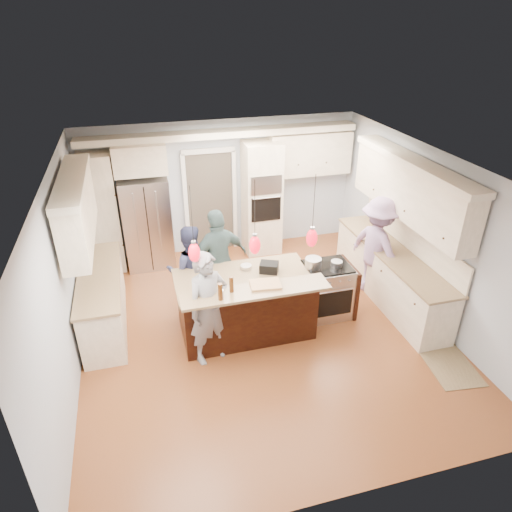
{
  "coord_description": "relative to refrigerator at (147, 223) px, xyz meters",
  "views": [
    {
      "loc": [
        -1.64,
        -5.66,
        4.54
      ],
      "look_at": [
        0.0,
        0.35,
        1.15
      ],
      "focal_mm": 32.0,
      "sensor_mm": 36.0,
      "label": 1
    }
  ],
  "objects": [
    {
      "name": "pot_small",
      "position": [
        2.81,
        -2.55,
        0.07
      ],
      "size": [
        0.18,
        0.18,
        0.09
      ],
      "primitive_type": "cylinder",
      "color": "#B7B7BC",
      "rests_on": "island_range"
    },
    {
      "name": "beer_bottle_b",
      "position": [
        0.79,
        -3.29,
        0.34
      ],
      "size": [
        0.08,
        0.08,
        0.25
      ],
      "primitive_type": "cylinder",
      "rotation": [
        0.0,
        0.0,
        -0.43
      ],
      "color": "#4B270D",
      "rests_on": "kitchen_island"
    },
    {
      "name": "right_counter_run",
      "position": [
        3.99,
        -2.34,
        0.16
      ],
      "size": [
        0.64,
        3.1,
        2.51
      ],
      "color": "#FEEDCE",
      "rests_on": "ground"
    },
    {
      "name": "water_bottle",
      "position": [
        0.58,
        -3.11,
        0.38
      ],
      "size": [
        0.1,
        0.1,
        0.33
      ],
      "primitive_type": "cylinder",
      "rotation": [
        0.0,
        0.0,
        -0.34
      ],
      "color": "silver",
      "rests_on": "kitchen_island"
    },
    {
      "name": "pendant_lights",
      "position": [
        1.3,
        -3.15,
        0.9
      ],
      "size": [
        1.75,
        0.15,
        1.03
      ],
      "color": "black",
      "rests_on": "ground"
    },
    {
      "name": "pot_large",
      "position": [
        2.44,
        -2.47,
        0.1
      ],
      "size": [
        0.26,
        0.26,
        0.15
      ],
      "primitive_type": "cylinder",
      "color": "#B7B7BC",
      "rests_on": "island_range"
    },
    {
      "name": "ground_plane",
      "position": [
        1.55,
        -2.64,
        -0.9
      ],
      "size": [
        6.0,
        6.0,
        0.0
      ],
      "primitive_type": "plane",
      "color": "brown",
      "rests_on": "ground"
    },
    {
      "name": "oven_column",
      "position": [
        2.3,
        0.03,
        0.25
      ],
      "size": [
        0.72,
        0.69,
        2.3
      ],
      "color": "#FEEDCE",
      "rests_on": "ground"
    },
    {
      "name": "beer_bottle_a",
      "position": [
        0.54,
        -3.11,
        0.34
      ],
      "size": [
        0.07,
        0.07,
        0.24
      ],
      "primitive_type": "cylinder",
      "rotation": [
        0.0,
        0.0,
        -0.24
      ],
      "color": "#4B270D",
      "rests_on": "kitchen_island"
    },
    {
      "name": "left_cabinets",
      "position": [
        -0.89,
        -1.84,
        0.16
      ],
      "size": [
        0.64,
        2.3,
        2.51
      ],
      "color": "#FEEDCE",
      "rests_on": "ground"
    },
    {
      "name": "person_bar_end",
      "position": [
        0.65,
        -3.09,
        -0.03
      ],
      "size": [
        0.75,
        0.64,
        1.73
      ],
      "primitive_type": "imported",
      "rotation": [
        0.0,
        0.0,
        0.42
      ],
      "color": "gray",
      "rests_on": "ground"
    },
    {
      "name": "beer_bottle_c",
      "position": [
        0.97,
        -3.14,
        0.34
      ],
      "size": [
        0.08,
        0.08,
        0.24
      ],
      "primitive_type": "cylinder",
      "rotation": [
        0.0,
        0.0,
        0.44
      ],
      "color": "#4B270D",
      "rests_on": "kitchen_island"
    },
    {
      "name": "drink_can",
      "position": [
        0.8,
        -3.27,
        0.29
      ],
      "size": [
        0.09,
        0.09,
        0.13
      ],
      "primitive_type": "cylinder",
      "rotation": [
        0.0,
        0.0,
        -0.33
      ],
      "color": "#B7B7BC",
      "rests_on": "kitchen_island"
    },
    {
      "name": "cutting_board",
      "position": [
        1.46,
        -3.11,
        0.24
      ],
      "size": [
        0.46,
        0.35,
        0.03
      ],
      "primitive_type": "cube",
      "rotation": [
        0.0,
        0.0,
        -0.11
      ],
      "color": "tan",
      "rests_on": "kitchen_island"
    },
    {
      "name": "kitchen_island",
      "position": [
        1.3,
        -2.57,
        -0.42
      ],
      "size": [
        2.1,
        1.46,
        1.12
      ],
      "color": "black",
      "rests_on": "ground"
    },
    {
      "name": "room_shell",
      "position": [
        1.55,
        -2.64,
        0.92
      ],
      "size": [
        5.54,
        6.04,
        2.72
      ],
      "color": "#B2BCC6",
      "rests_on": "ground"
    },
    {
      "name": "person_range_side",
      "position": [
        3.79,
        -2.1,
        0.01
      ],
      "size": [
        0.97,
        1.31,
        1.81
      ],
      "primitive_type": "imported",
      "rotation": [
        0.0,
        0.0,
        1.85
      ],
      "color": "#A181AE",
      "rests_on": "ground"
    },
    {
      "name": "person_far_right",
      "position": [
        1.05,
        -1.79,
        -0.01
      ],
      "size": [
        1.12,
        0.74,
        1.77
      ],
      "primitive_type": "imported",
      "rotation": [
        0.0,
        0.0,
        3.46
      ],
      "color": "#486365",
      "rests_on": "ground"
    },
    {
      "name": "back_upper_cabinets",
      "position": [
        0.8,
        0.12,
        0.77
      ],
      "size": [
        5.3,
        0.61,
        2.54
      ],
      "color": "#FEEDCE",
      "rests_on": "ground"
    },
    {
      "name": "floor_rug",
      "position": [
        3.93,
        -4.19,
        -0.89
      ],
      "size": [
        0.74,
        1.0,
        0.01
      ],
      "primitive_type": "cube",
      "rotation": [
        0.0,
        0.0,
        -0.12
      ],
      "color": "olive",
      "rests_on": "ground"
    },
    {
      "name": "person_far_left",
      "position": [
        0.56,
        -1.79,
        -0.13
      ],
      "size": [
        0.76,
        0.6,
        1.55
      ],
      "primitive_type": "imported",
      "rotation": [
        0.0,
        0.0,
        3.12
      ],
      "color": "navy",
      "rests_on": "ground"
    },
    {
      "name": "refrigerator",
      "position": [
        0.0,
        0.0,
        0.0
      ],
      "size": [
        0.9,
        0.7,
        1.8
      ],
      "primitive_type": "cube",
      "color": "#B7B7BC",
      "rests_on": "ground"
    },
    {
      "name": "island_range",
      "position": [
        2.71,
        -2.49,
        -0.44
      ],
      "size": [
        0.82,
        0.71,
        0.92
      ],
      "color": "#B7B7BC",
      "rests_on": "ground"
    }
  ]
}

